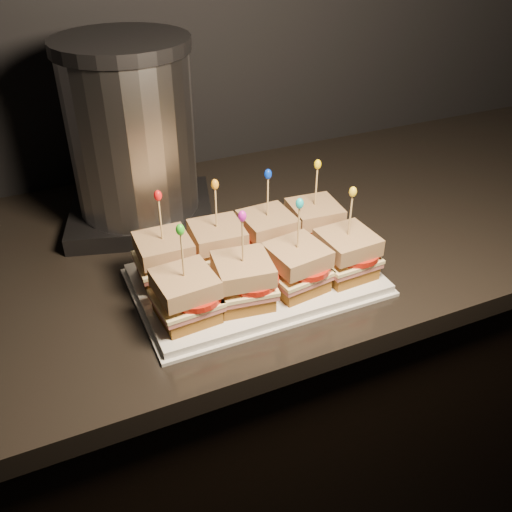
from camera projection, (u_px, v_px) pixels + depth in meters
name	position (u px, v px, depth m)	size (l,w,h in m)	color
cabinet	(347.00, 374.00, 1.43)	(2.30, 0.65, 0.89)	black
granite_slab	(367.00, 212.00, 1.17)	(2.34, 0.69, 0.04)	black
platter	(256.00, 279.00, 0.93)	(0.38, 0.23, 0.02)	white
platter_rim	(256.00, 282.00, 0.93)	(0.39, 0.25, 0.01)	white
sandwich_0_bread_bot	(166.00, 272.00, 0.91)	(0.08, 0.08, 0.02)	brown
sandwich_0_ham	(165.00, 264.00, 0.90)	(0.09, 0.08, 0.01)	#B05454
sandwich_0_cheese	(165.00, 260.00, 0.90)	(0.09, 0.09, 0.01)	#FAE89E
sandwich_0_tomato	(173.00, 256.00, 0.90)	(0.08, 0.08, 0.01)	red
sandwich_0_bread_top	(163.00, 246.00, 0.89)	(0.08, 0.08, 0.03)	brown
sandwich_0_pick	(161.00, 222.00, 0.86)	(0.00, 0.00, 0.09)	tan
sandwich_0_frill	(158.00, 196.00, 0.84)	(0.01, 0.01, 0.02)	red
sandwich_1_bread_bot	(218.00, 259.00, 0.94)	(0.08, 0.08, 0.02)	brown
sandwich_1_ham	(218.00, 251.00, 0.93)	(0.09, 0.08, 0.01)	#B05454
sandwich_1_cheese	(218.00, 248.00, 0.93)	(0.09, 0.09, 0.01)	#FAE89E
sandwich_1_tomato	(226.00, 244.00, 0.93)	(0.08, 0.08, 0.01)	red
sandwich_1_bread_top	(217.00, 234.00, 0.92)	(0.08, 0.08, 0.03)	brown
sandwich_1_pick	(216.00, 210.00, 0.89)	(0.00, 0.00, 0.09)	tan
sandwich_1_frill	(215.00, 184.00, 0.87)	(0.01, 0.01, 0.02)	orange
sandwich_2_bread_bot	(267.00, 247.00, 0.97)	(0.08, 0.08, 0.02)	brown
sandwich_2_ham	(267.00, 239.00, 0.96)	(0.09, 0.08, 0.01)	#B05454
sandwich_2_cheese	(267.00, 236.00, 0.96)	(0.09, 0.09, 0.01)	#FAE89E
sandwich_2_tomato	(275.00, 232.00, 0.96)	(0.08, 0.08, 0.01)	red
sandwich_2_bread_top	(267.00, 223.00, 0.95)	(0.08, 0.08, 0.03)	brown
sandwich_2_pick	(268.00, 199.00, 0.92)	(0.00, 0.00, 0.09)	tan
sandwich_2_frill	(268.00, 174.00, 0.90)	(0.01, 0.01, 0.02)	#0530D3
sandwich_3_bread_bot	(313.00, 236.00, 1.00)	(0.08, 0.08, 0.02)	brown
sandwich_3_ham	(314.00, 228.00, 0.99)	(0.09, 0.08, 0.01)	#B05454
sandwich_3_cheese	(314.00, 225.00, 0.99)	(0.09, 0.09, 0.01)	#FAE89E
sandwich_3_tomato	(322.00, 221.00, 0.99)	(0.08, 0.08, 0.01)	red
sandwich_3_bread_top	(315.00, 212.00, 0.98)	(0.08, 0.08, 0.03)	brown
sandwich_3_pick	(316.00, 189.00, 0.95)	(0.00, 0.00, 0.09)	tan
sandwich_3_frill	(318.00, 164.00, 0.93)	(0.01, 0.01, 0.02)	yellow
sandwich_4_bread_bot	(187.00, 310.00, 0.83)	(0.08, 0.08, 0.02)	brown
sandwich_4_ham	(186.00, 302.00, 0.82)	(0.09, 0.08, 0.01)	#B05454
sandwich_4_cheese	(186.00, 298.00, 0.82)	(0.09, 0.09, 0.01)	#FAE89E
sandwich_4_tomato	(195.00, 294.00, 0.81)	(0.08, 0.08, 0.01)	red
sandwich_4_bread_top	(185.00, 284.00, 0.80)	(0.08, 0.08, 0.03)	brown
sandwich_4_pick	(183.00, 258.00, 0.78)	(0.00, 0.00, 0.09)	tan
sandwich_4_frill	(180.00, 230.00, 0.76)	(0.01, 0.01, 0.02)	green
sandwich_5_bread_bot	(243.00, 295.00, 0.86)	(0.08, 0.08, 0.02)	brown
sandwich_5_ham	(243.00, 287.00, 0.85)	(0.09, 0.08, 0.01)	#B05454
sandwich_5_cheese	(243.00, 283.00, 0.85)	(0.09, 0.09, 0.01)	#FAE89E
sandwich_5_tomato	(252.00, 279.00, 0.84)	(0.08, 0.08, 0.01)	red
sandwich_5_bread_top	(243.00, 269.00, 0.83)	(0.08, 0.08, 0.03)	brown
sandwich_5_pick	(243.00, 244.00, 0.81)	(0.00, 0.00, 0.09)	tan
sandwich_5_frill	(242.00, 216.00, 0.79)	(0.01, 0.01, 0.02)	#C019AF
sandwich_6_bread_bot	(296.00, 281.00, 0.89)	(0.08, 0.08, 0.02)	brown
sandwich_6_ham	(296.00, 273.00, 0.88)	(0.09, 0.08, 0.01)	#B05454
sandwich_6_cheese	(296.00, 269.00, 0.88)	(0.09, 0.09, 0.01)	#FAE89E
sandwich_6_tomato	(305.00, 265.00, 0.87)	(0.08, 0.08, 0.01)	red
sandwich_6_bread_top	(297.00, 255.00, 0.87)	(0.08, 0.08, 0.03)	brown
sandwich_6_pick	(298.00, 230.00, 0.84)	(0.00, 0.00, 0.09)	tan
sandwich_6_frill	(300.00, 204.00, 0.82)	(0.01, 0.01, 0.02)	#15B3B9
sandwich_7_bread_bot	(345.00, 267.00, 0.92)	(0.08, 0.08, 0.02)	brown
sandwich_7_ham	(346.00, 260.00, 0.91)	(0.09, 0.08, 0.01)	#B05454
sandwich_7_cheese	(346.00, 256.00, 0.91)	(0.09, 0.09, 0.01)	#FAE89E
sandwich_7_tomato	(355.00, 252.00, 0.91)	(0.08, 0.08, 0.01)	red
sandwich_7_bread_top	(348.00, 242.00, 0.90)	(0.08, 0.08, 0.03)	brown
sandwich_7_pick	(350.00, 218.00, 0.87)	(0.00, 0.00, 0.09)	tan
sandwich_7_frill	(353.00, 192.00, 0.85)	(0.01, 0.01, 0.02)	yellow
appliance_base	(142.00, 213.00, 1.10)	(0.26, 0.22, 0.03)	#262628
appliance_body	(132.00, 134.00, 1.01)	(0.22, 0.22, 0.29)	silver
appliance_lid	(120.00, 44.00, 0.92)	(0.23, 0.23, 0.02)	#262628
appliance	(132.00, 137.00, 1.01)	(0.26, 0.22, 0.34)	silver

